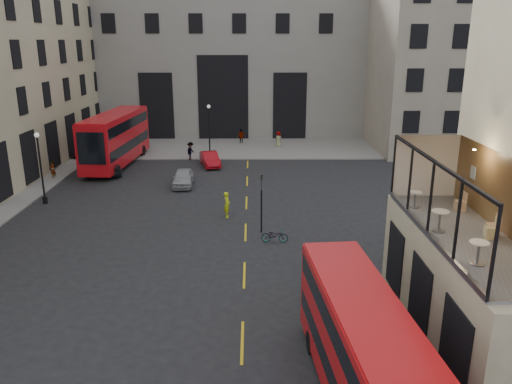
{
  "coord_description": "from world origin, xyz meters",
  "views": [
    {
      "loc": [
        -1.6,
        -17.44,
        11.63
      ],
      "look_at": [
        -1.35,
        10.91,
        3.0
      ],
      "focal_mm": 35.0,
      "sensor_mm": 36.0,
      "label": 1
    }
  ],
  "objects_px": {
    "car_b": "(210,159)",
    "pedestrian_c": "(241,137)",
    "cafe_table_near": "(479,250)",
    "bus_far": "(116,136)",
    "pedestrian_a": "(117,159)",
    "cafe_table_mid": "(440,218)",
    "car_a": "(183,178)",
    "traffic_light_near": "(261,196)",
    "traffic_light_far": "(107,144)",
    "cafe_table_far": "(415,197)",
    "pedestrian_d": "(279,139)",
    "car_c": "(111,167)",
    "street_lamp_a": "(41,172)",
    "cafe_chair_b": "(491,232)",
    "cafe_chair_d": "(460,205)",
    "pedestrian_e": "(53,170)",
    "street_lamp_b": "(209,133)",
    "cafe_chair_c": "(493,229)",
    "cyclist": "(227,205)",
    "bicycle": "(275,235)",
    "bus_near": "(363,350)",
    "pedestrian_b": "(191,151)"
  },
  "relations": [
    {
      "from": "pedestrian_c",
      "to": "cafe_chair_d",
      "type": "height_order",
      "value": "cafe_chair_d"
    },
    {
      "from": "pedestrian_c",
      "to": "cafe_table_far",
      "type": "xyz_separation_m",
      "value": [
        8.37,
        -36.72,
        4.19
      ]
    },
    {
      "from": "bicycle",
      "to": "cafe_table_near",
      "type": "relative_size",
      "value": 2.02
    },
    {
      "from": "street_lamp_a",
      "to": "street_lamp_b",
      "type": "bearing_deg",
      "value": 55.49
    },
    {
      "from": "car_a",
      "to": "cyclist",
      "type": "height_order",
      "value": "cyclist"
    },
    {
      "from": "bus_far",
      "to": "cyclist",
      "type": "relative_size",
      "value": 7.09
    },
    {
      "from": "pedestrian_a",
      "to": "cafe_table_mid",
      "type": "bearing_deg",
      "value": -41.93
    },
    {
      "from": "traffic_light_far",
      "to": "cafe_table_near",
      "type": "bearing_deg",
      "value": -55.77
    },
    {
      "from": "bus_far",
      "to": "cafe_table_near",
      "type": "xyz_separation_m",
      "value": [
        20.39,
        -32.46,
        2.31
      ]
    },
    {
      "from": "pedestrian_b",
      "to": "cafe_table_near",
      "type": "xyz_separation_m",
      "value": [
        13.57,
        -34.61,
        4.21
      ]
    },
    {
      "from": "bus_near",
      "to": "pedestrian_e",
      "type": "xyz_separation_m",
      "value": [
        -20.92,
        28.67,
        -1.4
      ]
    },
    {
      "from": "car_a",
      "to": "cyclist",
      "type": "bearing_deg",
      "value": -65.47
    },
    {
      "from": "car_a",
      "to": "pedestrian_a",
      "type": "xyz_separation_m",
      "value": [
        -6.99,
        5.92,
        0.21
      ]
    },
    {
      "from": "car_b",
      "to": "pedestrian_e",
      "type": "xyz_separation_m",
      "value": [
        -13.38,
        -4.5,
        0.11
      ]
    },
    {
      "from": "bus_far",
      "to": "pedestrian_a",
      "type": "bearing_deg",
      "value": -77.56
    },
    {
      "from": "car_b",
      "to": "cyclist",
      "type": "relative_size",
      "value": 2.31
    },
    {
      "from": "car_b",
      "to": "pedestrian_c",
      "type": "bearing_deg",
      "value": 60.44
    },
    {
      "from": "pedestrian_a",
      "to": "cafe_chair_d",
      "type": "bearing_deg",
      "value": -36.98
    },
    {
      "from": "cafe_table_near",
      "to": "street_lamp_a",
      "type": "bearing_deg",
      "value": 137.95
    },
    {
      "from": "cafe_chair_d",
      "to": "pedestrian_c",
      "type": "bearing_deg",
      "value": 105.36
    },
    {
      "from": "bicycle",
      "to": "traffic_light_far",
      "type": "bearing_deg",
      "value": 45.0
    },
    {
      "from": "cafe_table_mid",
      "to": "cafe_chair_d",
      "type": "bearing_deg",
      "value": 53.73
    },
    {
      "from": "street_lamp_b",
      "to": "pedestrian_b",
      "type": "relative_size",
      "value": 2.93
    },
    {
      "from": "pedestrian_a",
      "to": "pedestrian_b",
      "type": "relative_size",
      "value": 0.98
    },
    {
      "from": "bus_near",
      "to": "pedestrian_a",
      "type": "height_order",
      "value": "bus_near"
    },
    {
      "from": "cafe_chair_c",
      "to": "cafe_table_far",
      "type": "bearing_deg",
      "value": 119.96
    },
    {
      "from": "cafe_chair_b",
      "to": "cafe_chair_d",
      "type": "xyz_separation_m",
      "value": [
        0.13,
        3.15,
        -0.0
      ]
    },
    {
      "from": "pedestrian_c",
      "to": "pedestrian_d",
      "type": "xyz_separation_m",
      "value": [
        4.26,
        -1.75,
        0.03
      ]
    },
    {
      "from": "pedestrian_a",
      "to": "cafe_chair_c",
      "type": "xyz_separation_m",
      "value": [
        21.76,
        -28.59,
        3.96
      ]
    },
    {
      "from": "traffic_light_far",
      "to": "cafe_chair_c",
      "type": "bearing_deg",
      "value": -51.29
    },
    {
      "from": "bicycle",
      "to": "pedestrian_d",
      "type": "relative_size",
      "value": 0.87
    },
    {
      "from": "traffic_light_near",
      "to": "car_b",
      "type": "xyz_separation_m",
      "value": [
        -4.62,
        17.43,
        -1.74
      ]
    },
    {
      "from": "car_c",
      "to": "cyclist",
      "type": "relative_size",
      "value": 2.47
    },
    {
      "from": "cafe_table_mid",
      "to": "traffic_light_near",
      "type": "bearing_deg",
      "value": 119.54
    },
    {
      "from": "pedestrian_d",
      "to": "bus_near",
      "type": "bearing_deg",
      "value": 127.91
    },
    {
      "from": "pedestrian_c",
      "to": "traffic_light_near",
      "type": "bearing_deg",
      "value": 74.34
    },
    {
      "from": "bus_far",
      "to": "car_b",
      "type": "bearing_deg",
      "value": -3.11
    },
    {
      "from": "cafe_table_near",
      "to": "cafe_chair_d",
      "type": "xyz_separation_m",
      "value": [
        1.61,
        5.41,
        -0.27
      ]
    },
    {
      "from": "pedestrian_d",
      "to": "cafe_table_mid",
      "type": "relative_size",
      "value": 2.18
    },
    {
      "from": "pedestrian_e",
      "to": "traffic_light_near",
      "type": "bearing_deg",
      "value": 73.19
    },
    {
      "from": "car_a",
      "to": "traffic_light_near",
      "type": "bearing_deg",
      "value": -62.17
    },
    {
      "from": "car_b",
      "to": "cafe_table_mid",
      "type": "bearing_deg",
      "value": -83.63
    },
    {
      "from": "traffic_light_far",
      "to": "pedestrian_a",
      "type": "bearing_deg",
      "value": 39.6
    },
    {
      "from": "traffic_light_near",
      "to": "cafe_table_near",
      "type": "distance_m",
      "value": 16.27
    },
    {
      "from": "cafe_table_near",
      "to": "cafe_table_far",
      "type": "distance_m",
      "value": 5.83
    },
    {
      "from": "bicycle",
      "to": "bus_far",
      "type": "bearing_deg",
      "value": 41.38
    },
    {
      "from": "car_a",
      "to": "pedestrian_d",
      "type": "xyz_separation_m",
      "value": [
        8.77,
        15.61,
        0.22
      ]
    },
    {
      "from": "bus_far",
      "to": "car_c",
      "type": "xyz_separation_m",
      "value": [
        0.27,
        -3.39,
        -2.17
      ]
    },
    {
      "from": "car_b",
      "to": "cafe_table_near",
      "type": "height_order",
      "value": "cafe_table_near"
    },
    {
      "from": "cafe_table_mid",
      "to": "traffic_light_far",
      "type": "bearing_deg",
      "value": 126.7
    }
  ]
}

